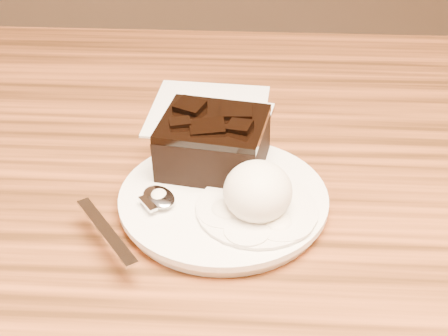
{
  "coord_description": "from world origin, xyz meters",
  "views": [
    {
      "loc": [
        0.02,
        -0.51,
        1.14
      ],
      "look_at": [
        -0.01,
        -0.01,
        0.79
      ],
      "focal_mm": 52.44,
      "sensor_mm": 36.0,
      "label": 1
    }
  ],
  "objects_px": {
    "ice_cream_scoop": "(258,191)",
    "napkin": "(208,110)",
    "spoon": "(159,199)",
    "plate": "(223,202)",
    "brownie": "(213,145)"
  },
  "relations": [
    {
      "from": "plate",
      "to": "spoon",
      "type": "xyz_separation_m",
      "value": [
        -0.06,
        -0.01,
        0.01
      ]
    },
    {
      "from": "ice_cream_scoop",
      "to": "napkin",
      "type": "xyz_separation_m",
      "value": [
        -0.06,
        0.21,
        -0.04
      ]
    },
    {
      "from": "ice_cream_scoop",
      "to": "napkin",
      "type": "distance_m",
      "value": 0.22
    },
    {
      "from": "spoon",
      "to": "napkin",
      "type": "height_order",
      "value": "spoon"
    },
    {
      "from": "plate",
      "to": "ice_cream_scoop",
      "type": "relative_size",
      "value": 2.98
    },
    {
      "from": "ice_cream_scoop",
      "to": "spoon",
      "type": "distance_m",
      "value": 0.09
    },
    {
      "from": "brownie",
      "to": "spoon",
      "type": "xyz_separation_m",
      "value": [
        -0.05,
        -0.06,
        -0.02
      ]
    },
    {
      "from": "plate",
      "to": "ice_cream_scoop",
      "type": "height_order",
      "value": "ice_cream_scoop"
    },
    {
      "from": "brownie",
      "to": "ice_cream_scoop",
      "type": "distance_m",
      "value": 0.08
    },
    {
      "from": "plate",
      "to": "brownie",
      "type": "distance_m",
      "value": 0.06
    },
    {
      "from": "plate",
      "to": "brownie",
      "type": "bearing_deg",
      "value": 104.15
    },
    {
      "from": "brownie",
      "to": "napkin",
      "type": "bearing_deg",
      "value": 96.48
    },
    {
      "from": "ice_cream_scoop",
      "to": "spoon",
      "type": "height_order",
      "value": "ice_cream_scoop"
    },
    {
      "from": "plate",
      "to": "brownie",
      "type": "height_order",
      "value": "brownie"
    },
    {
      "from": "brownie",
      "to": "ice_cream_scoop",
      "type": "bearing_deg",
      "value": -58.22
    }
  ]
}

